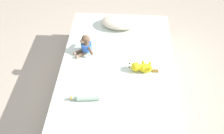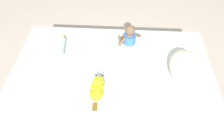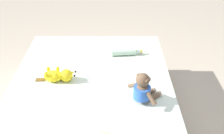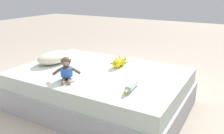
{
  "view_description": "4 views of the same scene",
  "coord_description": "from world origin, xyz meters",
  "views": [
    {
      "loc": [
        0.04,
        -1.87,
        2.38
      ],
      "look_at": [
        -0.06,
        -0.17,
        0.53
      ],
      "focal_mm": 38.42,
      "sensor_mm": 36.0,
      "label": 1
    },
    {
      "loc": [
        1.44,
        0.09,
        1.95
      ],
      "look_at": [
        0.0,
        0.0,
        0.48
      ],
      "focal_mm": 36.84,
      "sensor_mm": 36.0,
      "label": 2
    },
    {
      "loc": [
        -0.17,
        1.72,
        1.69
      ],
      "look_at": [
        -0.17,
        -0.22,
        0.49
      ],
      "focal_mm": 44.76,
      "sensor_mm": 36.0,
      "label": 3
    },
    {
      "loc": [
        -2.11,
        -1.36,
        1.3
      ],
      "look_at": [
        -0.07,
        -0.2,
        0.53
      ],
      "focal_mm": 38.19,
      "sensor_mm": 36.0,
      "label": 4
    }
  ],
  "objects": [
    {
      "name": "plush_yellow_creature",
      "position": [
        0.25,
        -0.11,
        0.48
      ],
      "size": [
        0.33,
        0.11,
        0.1
      ],
      "color": "yellow",
      "rests_on": "bed"
    },
    {
      "name": "plush_monkey",
      "position": [
        -0.38,
        0.15,
        0.53
      ],
      "size": [
        0.25,
        0.26,
        0.24
      ],
      "color": "brown",
      "rests_on": "bed"
    },
    {
      "name": "ground_plane",
      "position": [
        0.0,
        0.0,
        0.0
      ],
      "size": [
        16.0,
        16.0,
        0.0
      ],
      "primitive_type": "plane",
      "color": "#B7A893"
    },
    {
      "name": "glass_bottle",
      "position": [
        -0.28,
        -0.52,
        0.46
      ],
      "size": [
        0.29,
        0.09,
        0.07
      ],
      "color": "#B2D1B7",
      "rests_on": "bed"
    },
    {
      "name": "bed",
      "position": [
        0.0,
        0.0,
        0.21
      ],
      "size": [
        1.31,
        1.89,
        0.43
      ],
      "color": "#B2B2B7",
      "rests_on": "ground_plane"
    }
  ]
}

